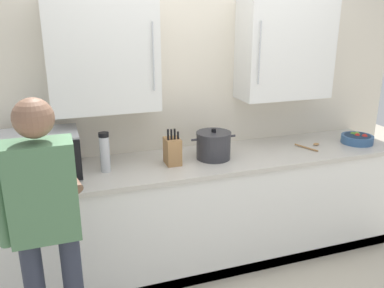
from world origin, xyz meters
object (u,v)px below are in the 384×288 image
(thermos_flask, at_px, (105,152))
(stock_pot, at_px, (213,145))
(person_figure, at_px, (46,220))
(fruit_bowl, at_px, (357,139))
(wooden_spoon, at_px, (311,146))
(microwave_oven, at_px, (30,156))
(knife_block, at_px, (172,151))

(thermos_flask, xyz_separation_m, stock_pot, (0.85, 0.00, -0.04))
(stock_pot, height_order, person_figure, person_figure)
(fruit_bowl, distance_m, person_figure, 2.71)
(wooden_spoon, xyz_separation_m, person_figure, (-2.16, -0.75, 0.06))
(stock_pot, bearing_deg, wooden_spoon, -0.85)
(microwave_oven, relative_size, stock_pot, 2.19)
(microwave_oven, relative_size, person_figure, 0.49)
(wooden_spoon, bearing_deg, stock_pot, 179.15)
(microwave_oven, height_order, knife_block, microwave_oven)
(microwave_oven, distance_m, thermos_flask, 0.50)
(knife_block, distance_m, stock_pot, 0.34)
(microwave_oven, xyz_separation_m, stock_pot, (1.35, -0.05, -0.05))
(thermos_flask, relative_size, stock_pot, 0.80)
(thermos_flask, xyz_separation_m, person_figure, (-0.41, -0.76, -0.08))
(person_figure, bearing_deg, microwave_oven, 96.39)
(wooden_spoon, bearing_deg, thermos_flask, 179.63)
(microwave_oven, xyz_separation_m, fruit_bowl, (2.70, -0.10, -0.12))
(fruit_bowl, bearing_deg, wooden_spoon, 175.03)
(microwave_oven, xyz_separation_m, thermos_flask, (0.50, -0.05, -0.01))
(microwave_oven, relative_size, wooden_spoon, 3.62)
(thermos_flask, distance_m, person_figure, 0.87)
(microwave_oven, relative_size, fruit_bowl, 2.95)
(thermos_flask, height_order, person_figure, person_figure)
(thermos_flask, bearing_deg, knife_block, -1.06)
(microwave_oven, height_order, wooden_spoon, microwave_oven)
(knife_block, bearing_deg, thermos_flask, 178.94)
(stock_pot, xyz_separation_m, person_figure, (-1.26, -0.76, -0.04))
(wooden_spoon, distance_m, person_figure, 2.29)
(thermos_flask, bearing_deg, stock_pot, 0.15)
(microwave_oven, distance_m, knife_block, 1.01)
(microwave_oven, distance_m, fruit_bowl, 2.71)
(microwave_oven, bearing_deg, thermos_flask, -5.98)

